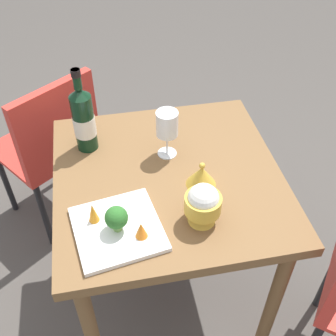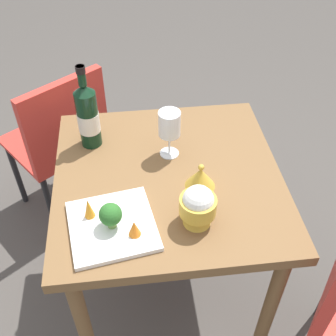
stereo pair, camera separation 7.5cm
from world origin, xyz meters
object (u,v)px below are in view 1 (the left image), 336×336
at_px(wine_glass, 167,125).
at_px(carrot_garnish_right, 141,230).
at_px(wine_bottle, 84,119).
at_px(chair_near_window, 53,142).
at_px(carrot_garnish_left, 93,212).
at_px(rice_bowl_lid, 201,176).
at_px(broccoli_floret, 116,218).
at_px(rice_bowl, 203,204).
at_px(serving_plate, 118,229).

bearing_deg(wine_glass, carrot_garnish_right, -111.93).
bearing_deg(wine_glass, wine_bottle, 161.32).
relative_size(chair_near_window, carrot_garnish_left, 12.22).
xyz_separation_m(rice_bowl_lid, broccoli_floret, (-0.29, -0.15, 0.03)).
relative_size(broccoli_floret, carrot_garnish_right, 1.57).
bearing_deg(rice_bowl, wine_bottle, 127.71).
relative_size(serving_plate, carrot_garnish_left, 4.12).
xyz_separation_m(carrot_garnish_left, carrot_garnish_right, (0.13, -0.08, -0.01)).
bearing_deg(carrot_garnish_left, rice_bowl_lid, 15.94).
xyz_separation_m(chair_near_window, rice_bowl_lid, (0.53, -0.61, 0.27)).
distance_m(rice_bowl_lid, carrot_garnish_right, 0.29).
height_order(broccoli_floret, carrot_garnish_right, broccoli_floret).
relative_size(wine_glass, rice_bowl_lid, 1.79).
height_order(rice_bowl, carrot_garnish_left, rice_bowl).
xyz_separation_m(rice_bowl, rice_bowl_lid, (0.04, 0.15, -0.04)).
xyz_separation_m(rice_bowl_lid, serving_plate, (-0.29, -0.14, -0.03)).
bearing_deg(chair_near_window, carrot_garnish_left, -112.88).
distance_m(chair_near_window, carrot_garnish_left, 0.78).
bearing_deg(carrot_garnish_right, wine_glass, 68.07).
relative_size(chair_near_window, rice_bowl_lid, 8.50).
xyz_separation_m(wine_bottle, wine_glass, (0.27, -0.09, 0.01)).
bearing_deg(serving_plate, carrot_garnish_right, -34.70).
height_order(chair_near_window, wine_glass, wine_glass).
bearing_deg(rice_bowl, rice_bowl_lid, 76.48).
bearing_deg(serving_plate, wine_glass, 56.22).
bearing_deg(rice_bowl_lid, rice_bowl, -103.52).
distance_m(serving_plate, carrot_garnish_left, 0.09).
bearing_deg(broccoli_floret, rice_bowl_lid, 27.12).
distance_m(serving_plate, broccoli_floret, 0.06).
xyz_separation_m(broccoli_floret, carrot_garnish_left, (-0.07, 0.05, -0.01)).
xyz_separation_m(wine_bottle, rice_bowl_lid, (0.36, -0.26, -0.09)).
bearing_deg(rice_bowl_lid, carrot_garnish_left, -164.06).
bearing_deg(serving_plate, wine_bottle, 99.29).
relative_size(wine_bottle, rice_bowl, 2.23).
bearing_deg(chair_near_window, carrot_garnish_right, -105.74).
bearing_deg(rice_bowl_lid, broccoli_floret, -152.88).
distance_m(wine_bottle, broccoli_floret, 0.42).
relative_size(wine_glass, carrot_garnish_right, 3.28).
xyz_separation_m(chair_near_window, broccoli_floret, (0.24, -0.76, 0.30)).
relative_size(chair_near_window, rice_bowl, 6.00).
height_order(wine_glass, rice_bowl, wine_glass).
bearing_deg(serving_plate, broccoli_floret, -89.04).
xyz_separation_m(wine_glass, rice_bowl, (0.04, -0.32, -0.05)).
bearing_deg(carrot_garnish_right, rice_bowl_lid, 39.69).
height_order(rice_bowl_lid, carrot_garnish_left, rice_bowl_lid).
bearing_deg(broccoli_floret, wine_bottle, 99.15).
bearing_deg(wine_glass, broccoli_floret, -123.19).
relative_size(serving_plate, broccoli_floret, 3.34).
xyz_separation_m(rice_bowl, carrot_garnish_left, (-0.32, 0.05, -0.02)).
distance_m(serving_plate, carrot_garnish_right, 0.09).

